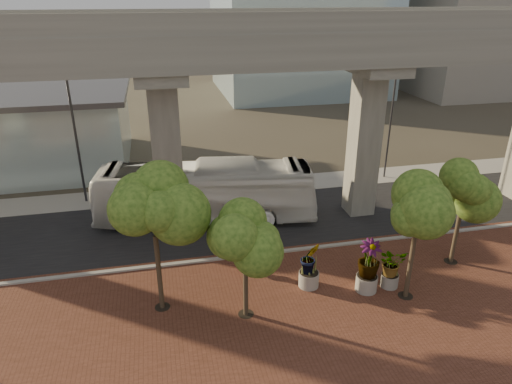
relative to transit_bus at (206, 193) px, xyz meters
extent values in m
plane|color=#3D372C|center=(3.81, -2.85, -1.87)|extent=(160.00, 160.00, 0.00)
cube|color=brown|center=(3.81, -10.85, -1.84)|extent=(70.00, 13.00, 0.06)
cube|color=black|center=(3.81, -0.85, -1.85)|extent=(90.00, 8.00, 0.04)
cube|color=#9F9B94|center=(3.81, -4.85, -1.79)|extent=(70.00, 0.25, 0.16)
cube|color=#9F9B94|center=(3.81, 4.65, -1.84)|extent=(90.00, 3.00, 0.06)
cube|color=gray|center=(3.81, -2.45, 8.63)|extent=(72.00, 2.40, 1.80)
cube|color=gray|center=(3.81, 0.75, 8.63)|extent=(72.00, 2.40, 1.80)
cube|color=gray|center=(3.81, -3.55, 10.03)|extent=(72.00, 0.12, 1.00)
cube|color=gray|center=(3.81, 1.85, 10.03)|extent=(72.00, 0.12, 1.00)
cube|color=gray|center=(41.81, 33.15, 10.13)|extent=(18.00, 16.00, 24.00)
imported|color=white|center=(0.00, 0.00, 0.00)|extent=(13.75, 5.05, 3.74)
cylinder|color=maroon|center=(1.34, -6.28, -1.75)|extent=(0.54, 0.54, 0.12)
cylinder|color=maroon|center=(1.34, -6.28, -1.32)|extent=(0.36, 0.36, 0.87)
sphere|color=maroon|center=(1.34, -6.28, -0.89)|extent=(0.42, 0.42, 0.42)
cylinder|color=maroon|center=(1.34, -6.28, -0.69)|extent=(0.12, 0.12, 0.15)
cylinder|color=maroon|center=(1.34, -6.28, -1.24)|extent=(0.60, 0.24, 0.24)
cylinder|color=#AAA799|center=(7.81, -9.04, -1.48)|extent=(0.85, 0.85, 0.66)
imported|color=#2A5015|center=(7.81, -9.04, -0.45)|extent=(1.88, 1.88, 1.41)
cylinder|color=gray|center=(6.57, -9.10, -1.41)|extent=(1.03, 1.03, 0.80)
imported|color=#2A5015|center=(6.57, -9.10, -0.07)|extent=(2.51, 2.51, 1.88)
cylinder|color=gray|center=(3.98, -8.17, -1.43)|extent=(0.98, 0.98, 0.77)
imported|color=#2A5015|center=(3.98, -8.17, -0.23)|extent=(2.19, 2.19, 1.64)
cylinder|color=#4C3E2B|center=(-3.06, -8.31, 0.03)|extent=(0.22, 0.22, 3.69)
cylinder|color=black|center=(-3.06, -8.31, -1.81)|extent=(0.70, 0.70, 0.01)
cylinder|color=#4C3E2B|center=(0.57, -9.62, -0.28)|extent=(0.22, 0.22, 3.06)
cylinder|color=black|center=(0.57, -9.62, -1.81)|extent=(0.70, 0.70, 0.01)
cylinder|color=#4C3E2B|center=(8.20, -9.94, -0.06)|extent=(0.22, 0.22, 3.50)
cylinder|color=black|center=(8.20, -9.94, -1.81)|extent=(0.70, 0.70, 0.01)
cylinder|color=#4C3E2B|center=(12.09, -7.72, -0.33)|extent=(0.22, 0.22, 2.97)
cylinder|color=black|center=(12.09, -7.72, -1.81)|extent=(0.70, 0.70, 0.01)
cylinder|color=#2E2E33|center=(-7.81, 4.60, 2.74)|extent=(0.16, 0.16, 9.15)
cube|color=#2E2E33|center=(-7.81, 4.03, 7.32)|extent=(0.17, 1.14, 0.17)
cube|color=silver|center=(-7.81, 3.45, 7.21)|extent=(0.46, 0.23, 0.14)
cylinder|color=#2E2D32|center=(14.33, 4.31, 2.13)|extent=(0.14, 0.14, 7.91)
cube|color=#2E2D32|center=(14.33, 3.81, 6.08)|extent=(0.15, 0.99, 0.15)
cube|color=silver|center=(14.33, 3.32, 5.98)|extent=(0.40, 0.20, 0.12)
camera|label=1|loc=(-2.54, -25.77, 11.35)|focal=32.00mm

